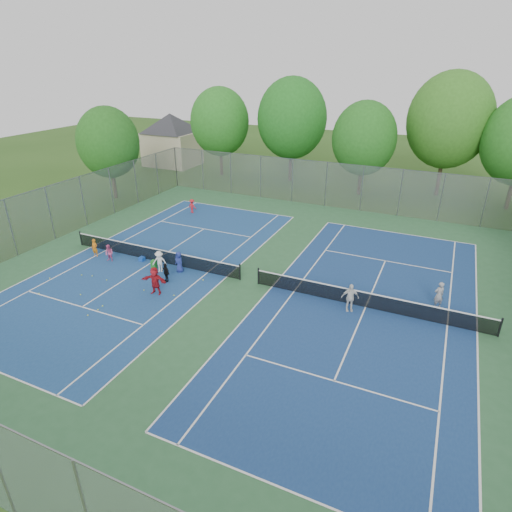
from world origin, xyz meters
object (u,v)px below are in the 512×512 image
at_px(net_right, 366,300).
at_px(ball_hopper, 154,265).
at_px(instructor, 439,295).
at_px(net_left, 154,255).
at_px(ball_crate, 142,259).

height_order(net_right, ball_hopper, net_right).
relative_size(net_right, instructor, 8.30).
bearing_deg(instructor, net_left, -29.40).
relative_size(net_left, net_right, 1.00).
bearing_deg(net_right, instructor, 24.81).
bearing_deg(ball_hopper, instructor, 8.90).
xyz_separation_m(net_right, ball_hopper, (-13.24, -1.01, -0.15)).
xyz_separation_m(net_right, ball_crate, (-14.75, -0.32, -0.32)).
bearing_deg(ball_crate, instructor, 6.06).
bearing_deg(net_right, net_left, 180.00).
distance_m(net_right, ball_crate, 14.75).
bearing_deg(net_right, ball_hopper, -175.66).
xyz_separation_m(net_left, instructor, (17.49, 1.61, 0.32)).
height_order(ball_crate, instructor, instructor).
bearing_deg(ball_crate, net_left, 23.41).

